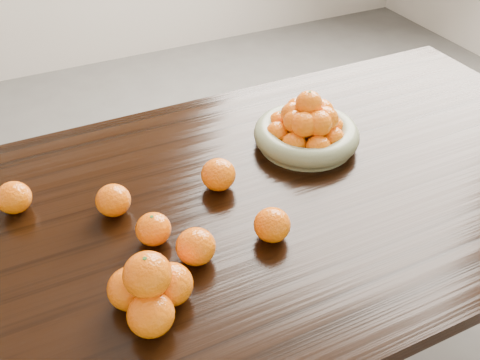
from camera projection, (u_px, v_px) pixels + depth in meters
name	position (u px, v px, depth m)	size (l,w,h in m)	color
dining_table	(248.00, 225.00, 1.35)	(2.00, 1.00, 0.75)	black
fruit_bowl	(307.00, 129.00, 1.45)	(0.29, 0.29, 0.16)	gray
orange_pyramid	(150.00, 290.00, 0.99)	(0.16, 0.16, 0.14)	orange
loose_orange_0	(153.00, 229.00, 1.15)	(0.08, 0.08, 0.07)	orange
loose_orange_1	(196.00, 247.00, 1.11)	(0.08, 0.08, 0.08)	orange
loose_orange_2	(272.00, 225.00, 1.16)	(0.08, 0.08, 0.08)	orange
loose_orange_3	(113.00, 200.00, 1.23)	(0.08, 0.08, 0.08)	orange
loose_orange_4	(218.00, 175.00, 1.30)	(0.09, 0.09, 0.08)	orange
loose_orange_5	(14.00, 198.00, 1.24)	(0.08, 0.08, 0.08)	orange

